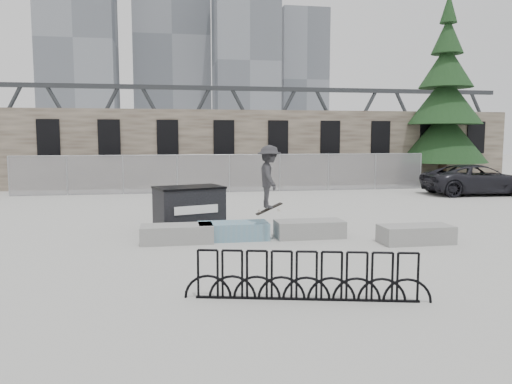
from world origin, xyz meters
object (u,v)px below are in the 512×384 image
planter_center_left (233,230)px  skateboarder (269,177)px  bike_rack (307,277)px  planter_center_right (309,228)px  spruce_tree (445,108)px  planter_far_left (177,233)px  planter_offset (416,233)px  dumpster (189,208)px  suv (478,180)px

planter_center_left → skateboarder: (0.97, -0.41, 1.57)m
bike_rack → skateboarder: bearing=86.1°
planter_center_right → spruce_tree: 19.51m
skateboarder → planter_far_left: bearing=85.4°
planter_far_left → spruce_tree: bearing=41.1°
planter_offset → skateboarder: 4.38m
dumpster → bike_rack: bearing=-94.6°
planter_center_right → skateboarder: 2.05m
planter_center_left → planter_offset: same height
planter_center_left → planter_offset: size_ratio=1.00×
planter_far_left → planter_center_left: 1.62m
skateboarder → spruce_tree: bearing=-42.5°
planter_center_right → suv: (11.53, 9.06, 0.49)m
suv → skateboarder: 15.92m
planter_offset → dumpster: dumpster is taller
bike_rack → spruce_tree: spruce_tree is taller
planter_center_right → planter_offset: bearing=-25.7°
planter_far_left → planter_center_right: 3.87m
planter_center_right → dumpster: bearing=151.1°
dumpster → suv: 16.59m
spruce_tree → suv: bearing=-101.4°
planter_offset → spruce_tree: bearing=57.6°
planter_far_left → planter_center_right: size_ratio=1.00×
planter_center_left → suv: suv is taller
spruce_tree → planter_center_left: bearing=-136.3°
planter_center_right → spruce_tree: size_ratio=0.17×
bike_rack → spruce_tree: size_ratio=0.38×
dumpster → bike_rack: (1.80, -7.39, -0.26)m
planter_far_left → dumpster: size_ratio=0.84×
planter_center_left → suv: 16.46m
planter_center_left → planter_far_left: bearing=-174.5°
skateboarder → bike_rack: bearing=177.1°
planter_offset → planter_center_left: bearing=164.5°
planter_center_right → planter_far_left: bearing=-178.8°
bike_rack → spruce_tree: 24.69m
planter_offset → suv: 13.62m
planter_offset → spruce_tree: size_ratio=0.17×
spruce_tree → planter_center_right: bearing=-131.4°
planter_center_left → dumpster: bearing=123.0°
planter_center_right → spruce_tree: (12.57, 14.25, 4.39)m
bike_rack → suv: suv is taller
dumpster → suv: (14.96, 7.16, 0.07)m
planter_far_left → dumpster: (0.43, 1.98, 0.42)m
planter_far_left → bike_rack: bike_rack is taller
planter_far_left → spruce_tree: spruce_tree is taller
planter_far_left → bike_rack: (2.23, -5.42, 0.17)m
planter_far_left → spruce_tree: size_ratio=0.17×
planter_far_left → skateboarder: (2.58, -0.25, 1.57)m
planter_offset → suv: (8.83, 10.35, 0.49)m
planter_center_left → planter_offset: 5.14m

